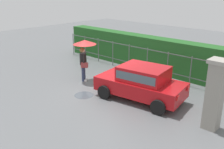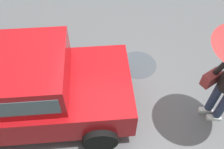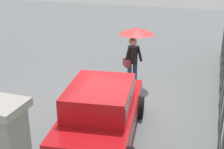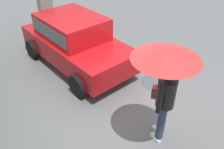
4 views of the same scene
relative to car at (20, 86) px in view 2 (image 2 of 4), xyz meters
The scene contains 3 objects.
ground_plane 1.83m from the car, behind, with size 40.00×40.00×0.00m, color slate.
car is the anchor object (origin of this frame).
puddle_near 2.63m from the car, 146.35° to the right, with size 0.86×0.86×0.00m, color #4C545B.
Camera 2 is at (-0.09, 2.55, 4.05)m, focal length 38.22 mm.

